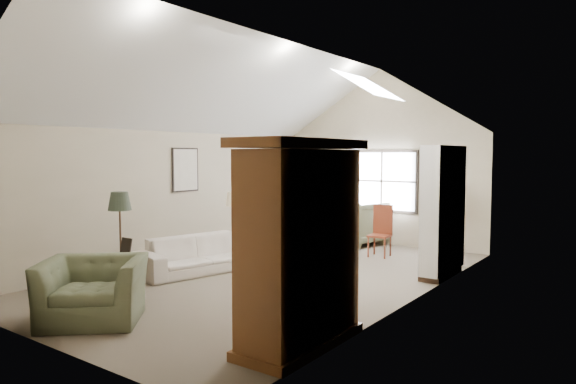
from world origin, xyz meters
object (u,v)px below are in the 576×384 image
Objects in this scene: armchair_far at (357,223)px; side_chair at (380,231)px; coffee_table at (260,252)px; sofa at (200,254)px; armchair_near at (93,290)px; armoire at (300,244)px; side_table at (127,275)px.

armchair_far is 1.06× the size of side_chair.
sofa is at bearing -109.29° from coffee_table.
armchair_near reaches higher than sofa.
sofa is (-3.39, 1.84, -0.78)m from armoire.
sofa is at bearing -127.64° from side_chair.
coffee_table is (-0.45, 3.82, -0.16)m from armchair_near.
coffee_table is (-2.98, 3.01, -0.88)m from armoire.
side_chair is at bearing -18.88° from sofa.
side_chair is (1.95, 3.09, 0.20)m from sofa.
armoire reaches higher than side_table.
armchair_far reaches higher than side_table.
coffee_table is 0.83× the size of side_chair.
coffee_table is at bearing 83.61° from side_table.
armchair_near is 1.30m from side_table.
side_chair reaches higher than sofa.
armchair_near is 2.18× the size of side_table.
sofa is at bearing 151.53° from armoire.
armchair_far is 5.75m from side_table.
armchair_far is (0.05, 6.74, 0.12)m from armchair_near.
coffee_table is (0.41, 1.17, -0.10)m from sofa.
armchair_far is (0.91, 4.09, 0.19)m from sofa.
side_table is (-0.81, -5.69, -0.23)m from armchair_far.
armoire is 6.46m from armchair_far.
armchair_near is 6.74m from armchair_far.
sofa reaches higher than coffee_table.
side_chair is (1.09, 5.74, 0.14)m from armchair_near.
side_table is (-3.29, 0.24, -0.83)m from armoire.
armchair_far is 1.29× the size of coffee_table.
armoire is 5.17m from side_chair.
armchair_far is 1.44m from side_chair.
armchair_near is 5.85m from side_chair.
armchair_near is 1.07× the size of armchair_far.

